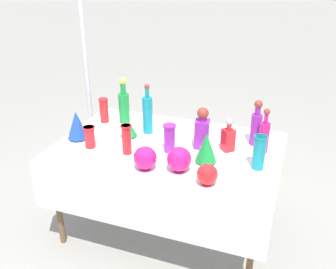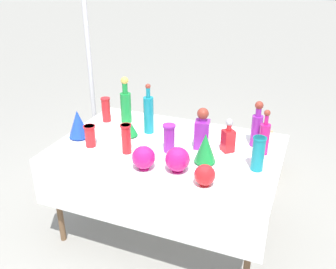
{
  "view_description": "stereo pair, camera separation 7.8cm",
  "coord_description": "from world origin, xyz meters",
  "views": [
    {
      "loc": [
        0.85,
        -2.33,
        2.04
      ],
      "look_at": [
        0.0,
        0.0,
        0.86
      ],
      "focal_mm": 40.0,
      "sensor_mm": 36.0,
      "label": 1
    },
    {
      "loc": [
        0.92,
        -2.3,
        2.04
      ],
      "look_at": [
        0.0,
        0.0,
        0.86
      ],
      "focal_mm": 40.0,
      "sensor_mm": 36.0,
      "label": 2
    }
  ],
  "objects": [
    {
      "name": "display_table",
      "position": [
        0.0,
        -0.04,
        0.7
      ],
      "size": [
        1.64,
        1.09,
        0.76
      ],
      "color": "white",
      "rests_on": "ground"
    },
    {
      "name": "fluted_vase_1",
      "position": [
        -0.7,
        -0.11,
        0.88
      ],
      "size": [
        0.16,
        0.16,
        0.23
      ],
      "color": "blue",
      "rests_on": "display_table"
    },
    {
      "name": "tall_bottle_1",
      "position": [
        -0.24,
        0.18,
        0.92
      ],
      "size": [
        0.08,
        0.08,
        0.41
      ],
      "color": "teal",
      "rests_on": "display_table"
    },
    {
      "name": "tall_bottle_0",
      "position": [
        0.67,
        0.16,
        0.89
      ],
      "size": [
        0.07,
        0.07,
        0.34
      ],
      "color": "#C61972",
      "rests_on": "display_table"
    },
    {
      "name": "square_decanter_1",
      "position": [
        0.43,
        0.1,
        0.86
      ],
      "size": [
        0.11,
        0.11,
        0.25
      ],
      "color": "red",
      "rests_on": "display_table"
    },
    {
      "name": "tall_bottle_3",
      "position": [
        -0.5,
        0.3,
        0.92
      ],
      "size": [
        0.09,
        0.09,
        0.4
      ],
      "color": "#198C38",
      "rests_on": "display_table"
    },
    {
      "name": "canopy_pole",
      "position": [
        -1.07,
        0.66,
        1.03
      ],
      "size": [
        0.18,
        0.18,
        2.58
      ],
      "color": "silver",
      "rests_on": "ground"
    },
    {
      "name": "square_decanter_0",
      "position": [
        0.24,
        0.08,
        0.9
      ],
      "size": [
        0.12,
        0.12,
        0.31
      ],
      "color": "purple",
      "rests_on": "display_table"
    },
    {
      "name": "slender_vase_1",
      "position": [
        0.03,
        -0.06,
        0.87
      ],
      "size": [
        0.09,
        0.09,
        0.21
      ],
      "color": "purple",
      "rests_on": "display_table"
    },
    {
      "name": "round_bowl_0",
      "position": [
        0.19,
        -0.31,
        0.85
      ],
      "size": [
        0.16,
        0.16,
        0.17
      ],
      "color": "#C61972",
      "rests_on": "display_table"
    },
    {
      "name": "slender_vase_4",
      "position": [
        -0.54,
        -0.2,
        0.85
      ],
      "size": [
        0.09,
        0.09,
        0.17
      ],
      "color": "red",
      "rests_on": "display_table"
    },
    {
      "name": "round_bowl_2",
      "position": [
        -0.03,
        -0.36,
        0.84
      ],
      "size": [
        0.16,
        0.16,
        0.16
      ],
      "color": "#C61972",
      "rests_on": "display_table"
    },
    {
      "name": "cardboard_box_behind_left",
      "position": [
        0.44,
        1.19,
        0.17
      ],
      "size": [
        0.5,
        0.46,
        0.43
      ],
      "color": "tan",
      "rests_on": "ground"
    },
    {
      "name": "price_tag_left",
      "position": [
        0.12,
        -0.45,
        0.78
      ],
      "size": [
        0.06,
        0.01,
        0.04
      ],
      "primitive_type": "cube",
      "rotation": [
        -0.21,
        0.0,
        0.03
      ],
      "color": "white",
      "rests_on": "display_table"
    },
    {
      "name": "ground_plane",
      "position": [
        0.0,
        0.0,
        0.0
      ],
      "size": [
        40.0,
        40.0,
        0.0
      ],
      "primitive_type": "plane",
      "color": "gray"
    },
    {
      "name": "fluted_vase_2",
      "position": [
        0.32,
        -0.13,
        0.87
      ],
      "size": [
        0.15,
        0.15,
        0.22
      ],
      "color": "#198C38",
      "rests_on": "display_table"
    },
    {
      "name": "tall_bottle_2",
      "position": [
        0.6,
        0.26,
        0.91
      ],
      "size": [
        0.08,
        0.08,
        0.35
      ],
      "color": "purple",
      "rests_on": "display_table"
    },
    {
      "name": "slender_vase_2",
      "position": [
        -0.24,
        -0.2,
        0.88
      ],
      "size": [
        0.08,
        0.08,
        0.22
      ],
      "color": "red",
      "rests_on": "display_table"
    },
    {
      "name": "slender_vase_3",
      "position": [
        -0.67,
        0.25,
        0.87
      ],
      "size": [
        0.08,
        0.08,
        0.21
      ],
      "color": "red",
      "rests_on": "display_table"
    },
    {
      "name": "slender_vase_0",
      "position": [
        0.67,
        -0.09,
        0.88
      ],
      "size": [
        0.09,
        0.09,
        0.24
      ],
      "color": "teal",
      "rests_on": "display_table"
    },
    {
      "name": "fluted_vase_0",
      "position": [
        -0.35,
        0.06,
        0.84
      ],
      "size": [
        0.13,
        0.13,
        0.14
      ],
      "color": "#198C38",
      "rests_on": "display_table"
    },
    {
      "name": "round_bowl_1",
      "position": [
        0.4,
        -0.4,
        0.83
      ],
      "size": [
        0.13,
        0.13,
        0.14
      ],
      "color": "red",
      "rests_on": "display_table"
    }
  ]
}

